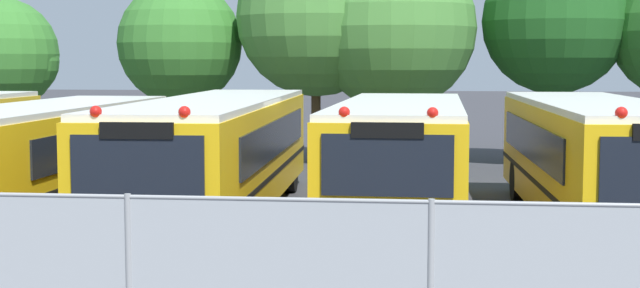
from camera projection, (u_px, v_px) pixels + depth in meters
name	position (u px, v px, depth m)	size (l,w,h in m)	color
ground_plane	(221.00, 219.00, 18.84)	(160.00, 160.00, 0.00)	#38383D
school_bus_1	(47.00, 155.00, 18.86)	(2.56, 9.84, 2.52)	yellow
school_bus_2	(217.00, 152.00, 18.74)	(2.72, 11.72, 2.65)	yellow
school_bus_3	(401.00, 155.00, 18.46)	(2.74, 9.71, 2.60)	yellow
school_bus_4	(594.00, 158.00, 17.70)	(2.64, 10.32, 2.65)	yellow
tree_1	(6.00, 56.00, 29.54)	(3.71, 3.70, 5.36)	#4C3823
tree_2	(177.00, 44.00, 29.46)	(4.07, 4.07, 5.90)	#4C3823
tree_3	(314.00, 18.00, 28.50)	(5.05, 5.05, 7.20)	#4C3823
tree_4	(394.00, 28.00, 28.04)	(5.16, 5.16, 6.89)	#4C3823
tree_5	(551.00, 20.00, 28.02)	(4.52, 4.52, 6.78)	#4C3823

